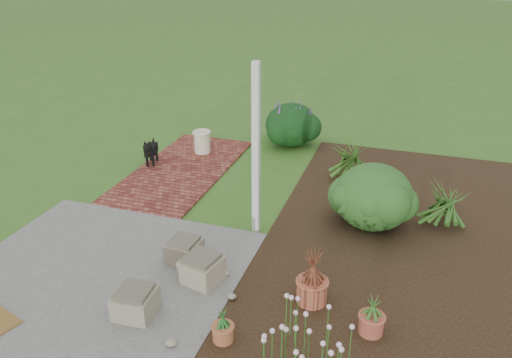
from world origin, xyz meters
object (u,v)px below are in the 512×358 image
(stone_trough_near, at_px, (136,303))
(cream_ceramic_urn, at_px, (202,142))
(evergreen_shrub, at_px, (374,195))
(black_dog, at_px, (150,150))

(stone_trough_near, distance_m, cream_ceramic_urn, 4.92)
(cream_ceramic_urn, relative_size, evergreen_shrub, 0.37)
(black_dog, bearing_deg, evergreen_shrub, -27.84)
(cream_ceramic_urn, bearing_deg, evergreen_shrub, -27.61)
(cream_ceramic_urn, bearing_deg, black_dog, -127.15)
(black_dog, bearing_deg, cream_ceramic_urn, 38.02)
(black_dog, relative_size, evergreen_shrub, 0.50)
(stone_trough_near, height_order, black_dog, black_dog)
(cream_ceramic_urn, bearing_deg, stone_trough_near, -74.99)
(black_dog, distance_m, evergreen_shrub, 4.35)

